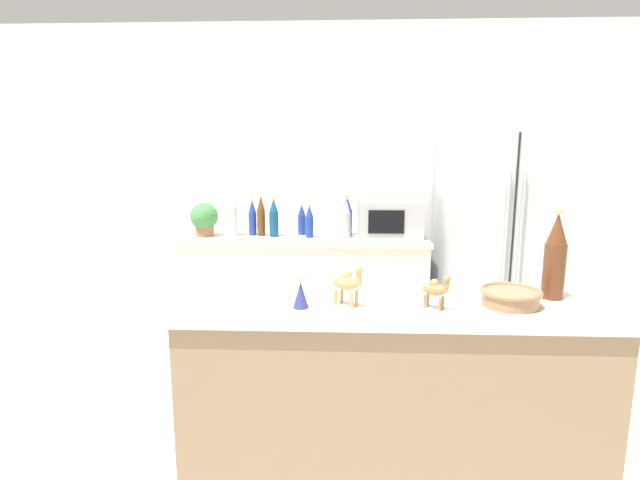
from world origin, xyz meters
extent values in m
cube|color=white|center=(0.00, 2.73, 1.27)|extent=(8.00, 0.06, 2.55)
cube|color=white|center=(-0.29, 2.40, 0.43)|extent=(1.85, 0.60, 0.86)
cube|color=beige|center=(-0.29, 2.40, 0.88)|extent=(1.88, 0.63, 0.03)
cube|color=silver|center=(1.16, 2.33, 0.86)|extent=(0.83, 0.70, 1.71)
cube|color=black|center=(1.16, 1.98, 0.86)|extent=(0.01, 0.01, 1.64)
cylinder|color=#B2B5BA|center=(1.11, 1.96, 0.94)|extent=(0.02, 0.02, 0.94)
cylinder|color=#B2B5BA|center=(1.21, 1.96, 0.94)|extent=(0.02, 0.02, 0.94)
cube|color=#8C7256|center=(0.20, 0.43, 0.48)|extent=(1.62, 0.42, 0.96)
cube|color=silver|center=(0.20, 0.43, 0.98)|extent=(1.66, 0.46, 0.03)
cylinder|color=#9E6B47|center=(-1.07, 2.37, 0.93)|extent=(0.14, 0.14, 0.08)
sphere|color=#478E4C|center=(-1.07, 2.37, 1.05)|extent=(0.21, 0.21, 0.21)
cylinder|color=white|center=(-0.87, 2.40, 1.01)|extent=(0.10, 0.10, 0.24)
cube|color=#B2B5BA|center=(0.37, 2.42, 1.04)|extent=(0.48, 0.36, 0.28)
cube|color=black|center=(0.32, 2.24, 1.04)|extent=(0.26, 0.01, 0.17)
cylinder|color=navy|center=(-0.53, 2.37, 0.99)|extent=(0.07, 0.07, 0.19)
cone|color=navy|center=(-0.53, 2.37, 1.14)|extent=(0.07, 0.07, 0.11)
cylinder|color=gold|center=(-0.53, 2.37, 1.20)|extent=(0.02, 0.02, 0.01)
cylinder|color=#B2B7BC|center=(0.03, 2.36, 0.99)|extent=(0.07, 0.07, 0.19)
cone|color=#B2B7BC|center=(0.03, 2.36, 1.14)|extent=(0.07, 0.07, 0.11)
cylinder|color=gold|center=(0.03, 2.36, 1.19)|extent=(0.02, 0.02, 0.01)
cylinder|color=navy|center=(-0.32, 2.47, 0.97)|extent=(0.06, 0.06, 0.15)
cone|color=navy|center=(-0.32, 2.47, 1.09)|extent=(0.06, 0.06, 0.09)
cylinder|color=gold|center=(-0.32, 2.47, 1.14)|extent=(0.02, 0.02, 0.01)
cylinder|color=navy|center=(-0.25, 2.35, 0.98)|extent=(0.06, 0.06, 0.16)
cone|color=navy|center=(-0.25, 2.35, 1.10)|extent=(0.06, 0.06, 0.09)
cylinder|color=gold|center=(-0.25, 2.35, 1.15)|extent=(0.02, 0.02, 0.01)
cylinder|color=brown|center=(-0.63, 2.41, 1.00)|extent=(0.06, 0.06, 0.20)
cone|color=brown|center=(-0.63, 2.41, 1.15)|extent=(0.06, 0.06, 0.11)
cylinder|color=gold|center=(-0.63, 2.41, 1.21)|extent=(0.02, 0.02, 0.01)
cylinder|color=navy|center=(-0.71, 2.43, 0.99)|extent=(0.06, 0.06, 0.18)
cone|color=navy|center=(-0.71, 2.43, 1.13)|extent=(0.06, 0.06, 0.10)
cylinder|color=gold|center=(-0.71, 2.43, 1.18)|extent=(0.02, 0.02, 0.01)
cylinder|color=navy|center=(0.04, 2.46, 0.99)|extent=(0.08, 0.08, 0.20)
cone|color=navy|center=(0.04, 2.46, 1.15)|extent=(0.08, 0.08, 0.11)
cylinder|color=gold|center=(0.04, 2.46, 1.21)|extent=(0.03, 0.03, 0.01)
cylinder|color=#562D19|center=(0.83, 0.51, 1.10)|extent=(0.08, 0.08, 0.22)
cone|color=#562D19|center=(0.83, 0.51, 1.27)|extent=(0.08, 0.08, 0.12)
cylinder|color=gold|center=(0.83, 0.51, 1.34)|extent=(0.03, 0.03, 0.01)
cylinder|color=#8C6647|center=(0.63, 0.41, 1.02)|extent=(0.21, 0.21, 0.06)
torus|color=#8C6647|center=(0.63, 0.41, 1.05)|extent=(0.23, 0.23, 0.02)
ellipsoid|color=olive|center=(0.34, 0.36, 1.07)|extent=(0.10, 0.09, 0.05)
sphere|color=olive|center=(0.34, 0.36, 1.09)|extent=(0.04, 0.04, 0.04)
cylinder|color=olive|center=(0.38, 0.34, 1.09)|extent=(0.02, 0.02, 0.05)
sphere|color=olive|center=(0.38, 0.34, 1.11)|extent=(0.03, 0.03, 0.03)
cylinder|color=olive|center=(0.37, 0.36, 1.02)|extent=(0.01, 0.01, 0.05)
cylinder|color=olive|center=(0.36, 0.33, 1.02)|extent=(0.01, 0.01, 0.05)
cylinder|color=olive|center=(0.32, 0.39, 1.02)|extent=(0.01, 0.01, 0.05)
cylinder|color=olive|center=(0.31, 0.37, 1.02)|extent=(0.01, 0.01, 0.05)
ellipsoid|color=tan|center=(0.02, 0.39, 1.08)|extent=(0.13, 0.11, 0.06)
sphere|color=tan|center=(0.02, 0.39, 1.11)|extent=(0.04, 0.04, 0.04)
cylinder|color=tan|center=(0.06, 0.35, 1.11)|extent=(0.02, 0.02, 0.06)
sphere|color=tan|center=(0.06, 0.35, 1.14)|extent=(0.03, 0.03, 0.03)
cylinder|color=tan|center=(0.06, 0.38, 1.02)|extent=(0.01, 0.01, 0.06)
cylinder|color=tan|center=(0.04, 0.35, 1.02)|extent=(0.01, 0.01, 0.06)
cylinder|color=tan|center=(0.00, 0.42, 1.02)|extent=(0.01, 0.01, 0.06)
cylinder|color=tan|center=(-0.02, 0.39, 1.02)|extent=(0.01, 0.01, 0.06)
cone|color=navy|center=(-0.15, 0.35, 1.04)|extent=(0.06, 0.06, 0.10)
sphere|color=beige|center=(-0.15, 0.35, 1.11)|extent=(0.04, 0.04, 0.04)
camera|label=1|loc=(0.00, -1.42, 1.58)|focal=28.00mm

